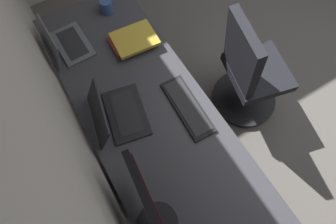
% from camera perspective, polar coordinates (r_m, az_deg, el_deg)
% --- Properties ---
extents(floor_plane, '(5.36, 5.36, 0.00)m').
position_cam_1_polar(floor_plane, '(2.94, 29.78, 7.48)').
color(floor_plane, '#59544F').
extents(wall_back, '(5.07, 0.10, 2.60)m').
position_cam_1_polar(wall_back, '(0.98, -24.89, -4.41)').
color(wall_back, beige).
rests_on(wall_back, ground).
extents(desk, '(2.34, 0.72, 0.73)m').
position_cam_1_polar(desk, '(1.56, -1.59, -5.16)').
color(desk, '#38383D').
rests_on(desk, ground).
extents(drawer_pedestal, '(0.40, 0.51, 0.69)m').
position_cam_1_polar(drawer_pedestal, '(1.83, 0.14, -12.47)').
color(drawer_pedestal, '#38383D').
rests_on(drawer_pedestal, ground).
extents(monitor_primary, '(0.54, 0.20, 0.43)m').
position_cam_1_polar(monitor_primary, '(1.16, -2.54, -22.31)').
color(monitor_primary, black).
rests_on(monitor_primary, desk).
extents(laptop_leftmost, '(0.33, 0.26, 0.20)m').
position_cam_1_polar(laptop_leftmost, '(1.88, -21.60, 13.63)').
color(laptop_leftmost, '#595B60').
rests_on(laptop_leftmost, desk).
extents(laptop_left, '(0.40, 0.36, 0.20)m').
position_cam_1_polar(laptop_left, '(1.52, -11.28, -0.30)').
color(laptop_left, black).
rests_on(laptop_left, desk).
extents(keyboard_main, '(0.42, 0.15, 0.02)m').
position_cam_1_polar(keyboard_main, '(1.55, 4.23, 1.10)').
color(keyboard_main, black).
rests_on(keyboard_main, desk).
extents(book_stack_near, '(0.24, 0.30, 0.06)m').
position_cam_1_polar(book_stack_near, '(1.81, -7.34, 15.29)').
color(book_stack_near, '#B2383D').
rests_on(book_stack_near, desk).
extents(coffee_mug, '(0.12, 0.08, 0.09)m').
position_cam_1_polar(coffee_mug, '(2.02, -13.12, 21.29)').
color(coffee_mug, '#335193').
rests_on(coffee_mug, desk).
extents(office_chair, '(0.56, 0.59, 0.97)m').
position_cam_1_polar(office_chair, '(2.09, 17.02, 7.75)').
color(office_chair, black).
rests_on(office_chair, ground).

